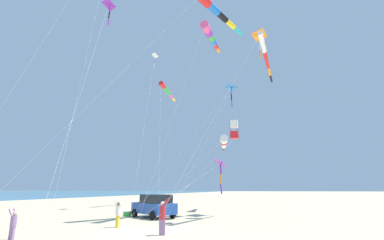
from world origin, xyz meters
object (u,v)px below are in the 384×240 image
at_px(kite_delta_striped_overhead, 155,56).
at_px(kite_delta_green_low_center, 260,35).
at_px(kite_windsock_long_streamer_left, 210,35).
at_px(kite_windsock_yellow_midlevel, 265,53).
at_px(person_child_green_jacket, 118,212).
at_px(person_adult_flyer, 163,215).
at_px(kite_windsock_white_trailing, 216,11).
at_px(parked_car, 154,206).
at_px(kite_box_teal_far_right, 234,130).
at_px(kite_windsock_magenta_far_left, 224,142).
at_px(person_child_grey_jacket, 13,223).
at_px(kite_delta_purple_drifting, 109,5).
at_px(cooler_box, 127,214).
at_px(kite_windsock_checkered_midright, 166,90).
at_px(kite_delta_small_distant, 231,87).
at_px(kite_delta_long_streamer_right, 221,163).

xyz_separation_m(kite_delta_striped_overhead, kite_delta_green_low_center, (-14.32, 5.05, -2.18)).
distance_m(kite_windsock_long_streamer_left, kite_windsock_yellow_midlevel, 5.40).
relative_size(person_child_green_jacket, kite_windsock_yellow_midlevel, 0.11).
distance_m(person_adult_flyer, kite_windsock_white_trailing, 20.71).
relative_size(parked_car, kite_windsock_long_streamer_left, 0.28).
bearing_deg(kite_box_teal_far_right, kite_windsock_magenta_far_left, -73.39).
bearing_deg(person_child_green_jacket, person_child_grey_jacket, 65.03).
bearing_deg(kite_delta_purple_drifting, kite_delta_green_low_center, -155.22).
bearing_deg(parked_car, kite_box_teal_far_right, -164.24).
xyz_separation_m(kite_windsock_long_streamer_left, kite_delta_purple_drifting, (9.74, 2.14, 3.83)).
bearing_deg(kite_delta_green_low_center, kite_delta_striped_overhead, -19.41).
xyz_separation_m(parked_car, cooler_box, (2.73, -0.56, -0.74)).
distance_m(kite_windsock_long_streamer_left, kite_windsock_checkered_midright, 18.02).
xyz_separation_m(person_child_grey_jacket, kite_delta_small_distant, (-9.07, -9.82, 9.34)).
bearing_deg(kite_windsock_white_trailing, kite_windsock_long_streamer_left, 59.41).
bearing_deg(cooler_box, kite_delta_green_low_center, -159.14).
bearing_deg(kite_windsock_white_trailing, kite_delta_purple_drifting, 15.99).
bearing_deg(kite_delta_green_low_center, kite_windsock_yellow_midlevel, 95.54).
bearing_deg(kite_delta_small_distant, kite_windsock_yellow_midlevel, -139.49).
bearing_deg(kite_box_teal_far_right, parked_car, 15.76).
bearing_deg(kite_windsock_magenta_far_left, kite_delta_green_low_center, 139.73).
bearing_deg(parked_car, kite_delta_long_streamer_right, -141.60).
bearing_deg(kite_windsock_white_trailing, kite_windsock_magenta_far_left, -83.35).
xyz_separation_m(person_child_green_jacket, kite_delta_striped_overhead, (5.35, -16.19, 19.38)).
xyz_separation_m(kite_windsock_checkered_midright, kite_windsock_yellow_midlevel, (-15.11, 14.53, -3.33)).
bearing_deg(person_adult_flyer, kite_delta_striped_overhead, -63.36).
relative_size(person_adult_flyer, kite_windsock_yellow_midlevel, 0.12).
xyz_separation_m(person_adult_flyer, kite_windsock_white_trailing, (-1.27, -9.47, 18.38)).
distance_m(person_child_grey_jacket, kite_delta_long_streamer_right, 17.16).
distance_m(parked_car, kite_delta_small_distant, 11.55).
xyz_separation_m(parked_car, kite_windsock_checkered_midright, (5.47, -15.49, 16.26)).
height_order(kite_windsock_long_streamer_left, kite_delta_small_distant, kite_windsock_long_streamer_left).
bearing_deg(kite_delta_small_distant, kite_delta_striped_overhead, -43.88).
bearing_deg(person_child_grey_jacket, kite_delta_striped_overhead, -82.18).
height_order(person_child_grey_jacket, kite_box_teal_far_right, kite_box_teal_far_right).
bearing_deg(kite_delta_long_streamer_right, kite_delta_green_low_center, -164.39).
height_order(kite_delta_green_low_center, kite_box_teal_far_right, kite_delta_green_low_center).
bearing_deg(kite_delta_striped_overhead, cooler_box, 103.77).
height_order(cooler_box, kite_windsock_checkered_midright, kite_windsock_checkered_midright).
bearing_deg(cooler_box, person_adult_flyer, 128.35).
relative_size(kite_delta_long_streamer_right, kite_windsock_white_trailing, 0.62).
relative_size(kite_delta_small_distant, kite_windsock_checkered_midright, 0.57).
bearing_deg(kite_windsock_checkered_midright, person_child_green_jacket, 104.91).
relative_size(person_child_grey_jacket, kite_windsock_long_streamer_left, 0.08).
xyz_separation_m(cooler_box, kite_delta_striped_overhead, (2.35, -9.61, 20.07)).
height_order(kite_windsock_magenta_far_left, kite_delta_green_low_center, kite_delta_green_low_center).
height_order(kite_delta_striped_overhead, kite_box_teal_far_right, kite_delta_striped_overhead).
bearing_deg(kite_delta_green_low_center, kite_delta_small_distant, 70.32).
bearing_deg(kite_delta_small_distant, kite_delta_long_streamer_right, -69.70).
bearing_deg(kite_windsock_checkered_midright, person_adult_flyer, 112.00).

